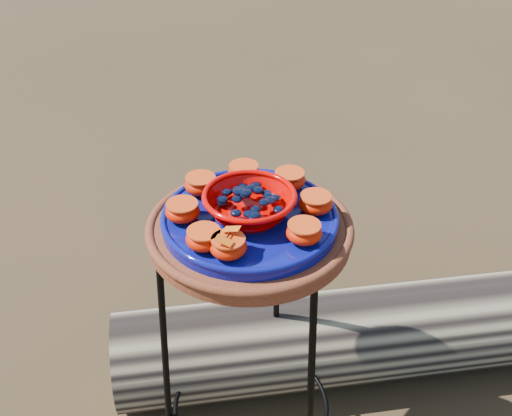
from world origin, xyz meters
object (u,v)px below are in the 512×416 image
(cobalt_plate, at_px, (250,220))
(plant_stand, at_px, (251,352))
(terracotta_saucer, at_px, (250,231))
(red_bowl, at_px, (250,205))
(driftwood_log, at_px, (373,333))

(cobalt_plate, bearing_deg, plant_stand, 0.00)
(plant_stand, relative_size, terracotta_saucer, 1.63)
(plant_stand, distance_m, red_bowl, 0.43)
(cobalt_plate, bearing_deg, terracotta_saucer, 0.00)
(terracotta_saucer, distance_m, driftwood_log, 0.73)
(plant_stand, distance_m, cobalt_plate, 0.40)
(plant_stand, bearing_deg, red_bowl, 0.00)
(terracotta_saucer, height_order, cobalt_plate, cobalt_plate)
(terracotta_saucer, relative_size, red_bowl, 2.33)
(cobalt_plate, bearing_deg, red_bowl, 0.00)
(red_bowl, distance_m, driftwood_log, 0.79)
(cobalt_plate, xyz_separation_m, red_bowl, (0.00, 0.00, 0.04))
(terracotta_saucer, relative_size, driftwood_log, 0.28)
(plant_stand, bearing_deg, driftwood_log, 55.61)
(terracotta_saucer, bearing_deg, driftwood_log, 55.61)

